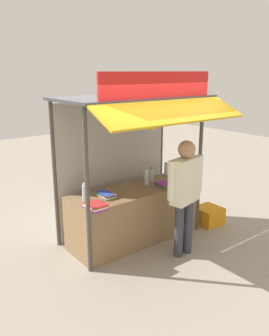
{
  "coord_description": "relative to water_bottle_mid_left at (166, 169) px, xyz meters",
  "views": [
    {
      "loc": [
        -3.23,
        -4.14,
        2.66
      ],
      "look_at": [
        0.0,
        0.0,
        1.21
      ],
      "focal_mm": 37.51,
      "sensor_mm": 36.0,
      "label": 1
    }
  ],
  "objects": [
    {
      "name": "ground_plane",
      "position": [
        -0.94,
        -0.28,
        -0.96
      ],
      "size": [
        20.0,
        20.0,
        0.0
      ],
      "primitive_type": "plane",
      "color": "#9E9384"
    },
    {
      "name": "stall_counter",
      "position": [
        -0.94,
        -0.28,
        -0.54
      ],
      "size": [
        2.14,
        0.76,
        0.86
      ],
      "primitive_type": "cube",
      "color": "olive",
      "rests_on": "ground"
    },
    {
      "name": "stall_structure",
      "position": [
        -0.94,
        -0.12,
        0.67
      ],
      "size": [
        2.34,
        1.69,
        2.66
      ],
      "color": "#4C4742",
      "rests_on": "ground"
    },
    {
      "name": "water_bottle_mid_left",
      "position": [
        0.0,
        0.0,
        0.0
      ],
      "size": [
        0.06,
        0.06,
        0.23
      ],
      "color": "silver",
      "rests_on": "stall_counter"
    },
    {
      "name": "water_bottle_mid_right",
      "position": [
        -0.63,
        -0.21,
        0.01
      ],
      "size": [
        0.07,
        0.07,
        0.25
      ],
      "color": "silver",
      "rests_on": "stall_counter"
    },
    {
      "name": "water_bottle_front_left",
      "position": [
        -1.81,
        -0.24,
        0.02
      ],
      "size": [
        0.07,
        0.07,
        0.26
      ],
      "color": "silver",
      "rests_on": "stall_counter"
    },
    {
      "name": "water_bottle_center",
      "position": [
        -0.41,
        -0.08,
        -0.0
      ],
      "size": [
        0.06,
        0.06,
        0.23
      ],
      "color": "silver",
      "rests_on": "stall_counter"
    },
    {
      "name": "magazine_stack_far_right",
      "position": [
        -0.46,
        -0.46,
        -0.08
      ],
      "size": [
        0.21,
        0.28,
        0.06
      ],
      "color": "green",
      "rests_on": "stall_counter"
    },
    {
      "name": "magazine_stack_back_right",
      "position": [
        -0.06,
        -0.4,
        -0.08
      ],
      "size": [
        0.25,
        0.31,
        0.06
      ],
      "color": "yellow",
      "rests_on": "stall_counter"
    },
    {
      "name": "magazine_stack_left",
      "position": [
        -1.49,
        -0.31,
        -0.07
      ],
      "size": [
        0.2,
        0.33,
        0.07
      ],
      "color": "orange",
      "rests_on": "stall_counter"
    },
    {
      "name": "magazine_stack_back_left",
      "position": [
        -1.84,
        -0.59,
        -0.07
      ],
      "size": [
        0.27,
        0.31,
        0.07
      ],
      "color": "purple",
      "rests_on": "stall_counter"
    },
    {
      "name": "banana_bunch_inner_right",
      "position": [
        -0.99,
        -0.76,
        0.98
      ],
      "size": [
        0.1,
        0.1,
        0.31
      ],
      "color": "#332D23"
    },
    {
      "name": "banana_bunch_leftmost",
      "position": [
        -0.22,
        -0.77,
        0.99
      ],
      "size": [
        0.09,
        0.09,
        0.29
      ],
      "color": "#332D23"
    },
    {
      "name": "banana_bunch_rightmost",
      "position": [
        -1.6,
        -0.77,
        1.03
      ],
      "size": [
        0.12,
        0.12,
        0.27
      ],
      "color": "#332D23"
    },
    {
      "name": "banana_bunch_inner_left",
      "position": [
        -0.76,
        -0.76,
        1.04
      ],
      "size": [
        0.1,
        0.1,
        0.24
      ],
      "color": "#332D23"
    },
    {
      "name": "vendor_person",
      "position": [
        -0.67,
        -1.12,
        0.08
      ],
      "size": [
        0.66,
        0.31,
        1.74
      ],
      "rotation": [
        0.0,
        0.0,
        0.22
      ],
      "color": "#383842",
      "rests_on": "ground"
    },
    {
      "name": "plastic_crate",
      "position": [
        0.48,
        -0.63,
        -0.81
      ],
      "size": [
        0.44,
        0.44,
        0.3
      ],
      "primitive_type": "cube",
      "rotation": [
        0.0,
        0.0,
        -0.03
      ],
      "color": "orange",
      "rests_on": "ground"
    }
  ]
}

